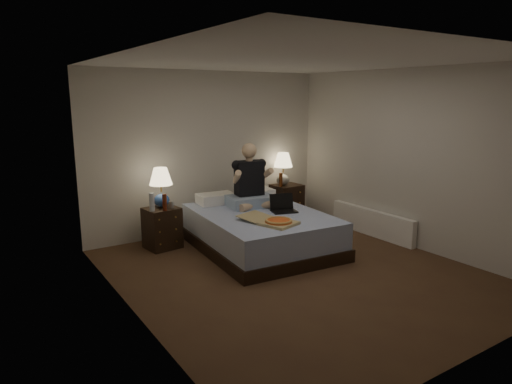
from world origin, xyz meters
TOP-DOWN VIEW (x-y plane):
  - floor at (0.00, 0.00)m, footprint 4.00×4.50m
  - ceiling at (0.00, 0.00)m, footprint 4.00×4.50m
  - wall_back at (0.00, 2.25)m, footprint 4.00×0.00m
  - wall_front at (0.00, -2.25)m, footprint 4.00×0.00m
  - wall_left at (-2.00, 0.00)m, footprint 0.00×4.50m
  - wall_right at (2.00, 0.00)m, footprint 0.00×4.50m
  - bed at (0.14, 1.00)m, footprint 1.73×2.20m
  - nightstand_left at (-1.00, 1.79)m, footprint 0.49×0.45m
  - nightstand_right at (1.39, 2.05)m, footprint 0.48×0.44m
  - lamp_left at (-0.97, 1.85)m, footprint 0.39×0.39m
  - lamp_right at (1.31, 2.05)m, footprint 0.38×0.38m
  - water_bottle at (-1.17, 1.69)m, footprint 0.07×0.07m
  - soda_can at (-0.89, 1.70)m, footprint 0.07×0.07m
  - beer_bottle_left at (-1.01, 1.63)m, footprint 0.06×0.06m
  - beer_bottle_right at (1.21, 1.98)m, footprint 0.06×0.06m
  - person at (0.23, 1.39)m, footprint 0.73×0.61m
  - laptop at (0.44, 0.85)m, footprint 0.41×0.37m
  - pizza_box at (-0.00, 0.37)m, footprint 0.60×0.84m
  - radiator at (1.93, 0.58)m, footprint 0.10×1.60m

SIDE VIEW (x-z plane):
  - floor at x=0.00m, z-range 0.00..0.00m
  - radiator at x=1.93m, z-range 0.00..0.40m
  - bed at x=0.14m, z-range 0.00..0.52m
  - nightstand_left at x=-1.00m, z-range 0.00..0.58m
  - nightstand_right at x=1.39m, z-range 0.00..0.62m
  - pizza_box at x=0.00m, z-range 0.52..0.60m
  - soda_can at x=-0.89m, z-range 0.58..0.68m
  - laptop at x=0.44m, z-range 0.52..0.76m
  - beer_bottle_left at x=-1.01m, z-range 0.58..0.81m
  - water_bottle at x=-1.17m, z-range 0.58..0.83m
  - beer_bottle_right at x=1.21m, z-range 0.62..0.85m
  - lamp_left at x=-0.97m, z-range 0.58..1.14m
  - lamp_right at x=1.31m, z-range 0.62..1.18m
  - person at x=0.23m, z-range 0.52..1.45m
  - wall_back at x=0.00m, z-range 0.00..2.50m
  - wall_front at x=0.00m, z-range 0.00..2.50m
  - wall_left at x=-2.00m, z-range 0.00..2.50m
  - wall_right at x=2.00m, z-range 0.00..2.50m
  - ceiling at x=0.00m, z-range 2.50..2.50m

